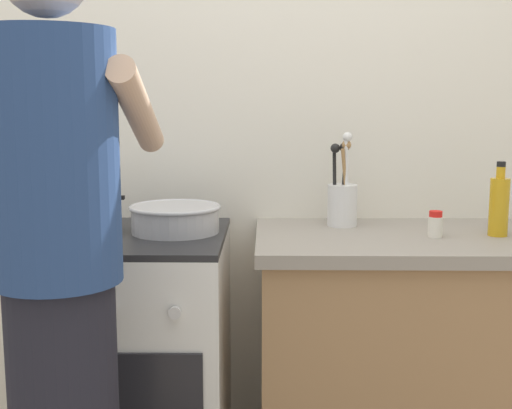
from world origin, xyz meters
TOP-DOWN VIEW (x-y plane):
  - back_wall at (0.20, 0.50)m, footprint 3.20×0.10m
  - countertop at (0.55, 0.15)m, footprint 1.00×0.60m
  - stove_range at (-0.35, 0.15)m, footprint 0.60×0.62m
  - pot at (-0.49, 0.17)m, footprint 0.24×0.17m
  - mixing_bowl at (-0.21, 0.18)m, footprint 0.29×0.29m
  - utensil_crock at (0.34, 0.30)m, footprint 0.10×0.10m
  - spice_bottle at (0.61, 0.11)m, footprint 0.04×0.04m
  - oil_bottle at (0.81, 0.14)m, footprint 0.06×0.06m
  - person at (-0.41, -0.41)m, footprint 0.41×0.50m

SIDE VIEW (x-z plane):
  - stove_range at x=-0.35m, z-range 0.00..0.90m
  - countertop at x=0.55m, z-range 0.00..0.90m
  - person at x=-0.41m, z-range 0.01..1.71m
  - spice_bottle at x=0.61m, z-range 0.90..0.98m
  - mixing_bowl at x=-0.21m, z-range 0.90..0.99m
  - pot at x=-0.49m, z-range 0.90..1.02m
  - utensil_crock at x=0.34m, z-range 0.83..1.15m
  - oil_bottle at x=0.81m, z-range 0.88..1.11m
  - back_wall at x=0.20m, z-range 0.00..2.50m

